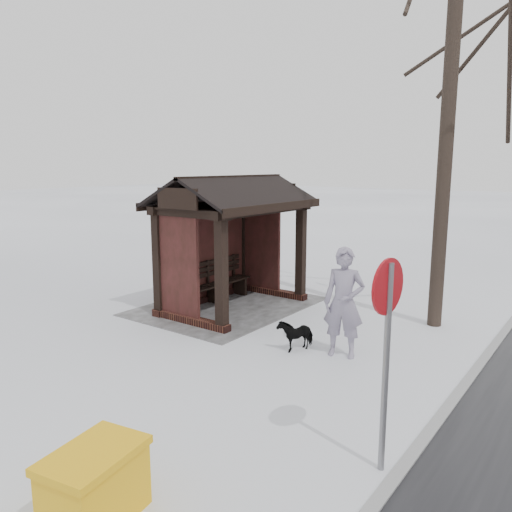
{
  "coord_description": "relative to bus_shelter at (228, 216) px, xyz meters",
  "views": [
    {
      "loc": [
        8.83,
        7.16,
        3.32
      ],
      "look_at": [
        0.22,
        0.8,
        1.36
      ],
      "focal_mm": 35.0,
      "sensor_mm": 36.0,
      "label": 1
    }
  ],
  "objects": [
    {
      "name": "dog",
      "position": [
        1.42,
        2.75,
        -1.88
      ],
      "size": [
        0.74,
        0.53,
        0.57
      ],
      "primitive_type": "imported",
      "rotation": [
        0.0,
        0.0,
        1.21
      ],
      "color": "black",
      "rests_on": "ground"
    },
    {
      "name": "road_sign",
      "position": [
        3.98,
        5.44,
        -0.45
      ],
      "size": [
        0.61,
        0.12,
        2.38
      ],
      "rotation": [
        0.0,
        0.0,
        -0.13
      ],
      "color": "gray",
      "rests_on": "ground"
    },
    {
      "name": "tree_near",
      "position": [
        -1.5,
        4.36,
        3.99
      ],
      "size": [
        3.42,
        3.42,
        9.03
      ],
      "color": "black",
      "rests_on": "ground"
    },
    {
      "name": "grit_bin",
      "position": [
        6.35,
        3.62,
        -1.8
      ],
      "size": [
        1.04,
        0.8,
        0.72
      ],
      "rotation": [
        0.0,
        0.0,
        0.18
      ],
      "color": "#F2AE0E",
      "rests_on": "ground"
    },
    {
      "name": "bus_shelter",
      "position": [
        0.0,
        0.0,
        0.0
      ],
      "size": [
        3.6,
        2.4,
        3.09
      ],
      "color": "#341612",
      "rests_on": "ground"
    },
    {
      "name": "trampled_patch",
      "position": [
        0.0,
        -0.04,
        -2.16
      ],
      "size": [
        4.2,
        3.2,
        0.02
      ],
      "primitive_type": "cube",
      "color": "gray",
      "rests_on": "ground"
    },
    {
      "name": "pedestrian",
      "position": [
        1.2,
        3.58,
        -1.2
      ],
      "size": [
        0.64,
        0.81,
        1.94
      ],
      "primitive_type": "imported",
      "rotation": [
        0.0,
        0.0,
        1.84
      ],
      "color": "gray",
      "rests_on": "ground"
    },
    {
      "name": "ground",
      "position": [
        0.0,
        0.16,
        -2.17
      ],
      "size": [
        120.0,
        120.0,
        0.0
      ],
      "primitive_type": "plane",
      "color": "white",
      "rests_on": "ground"
    },
    {
      "name": "kerb",
      "position": [
        0.0,
        5.66,
        -2.16
      ],
      "size": [
        120.0,
        0.15,
        0.06
      ],
      "primitive_type": "cube",
      "color": "gray",
      "rests_on": "ground"
    }
  ]
}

